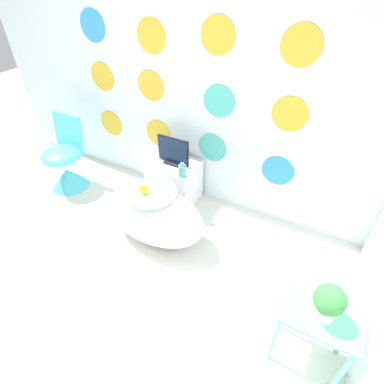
{
  "coord_description": "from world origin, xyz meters",
  "views": [
    {
      "loc": [
        1.41,
        -0.67,
        2.2
      ],
      "look_at": [
        0.59,
        0.86,
        0.82
      ],
      "focal_mm": 28.0,
      "sensor_mm": 36.0,
      "label": 1
    }
  ],
  "objects_px": {
    "bathtub": "(155,215)",
    "vase": "(182,170)",
    "potted_plant_left": "(329,302)",
    "chair": "(66,166)",
    "tv": "(173,152)"
  },
  "relations": [
    {
      "from": "bathtub",
      "to": "vase",
      "type": "distance_m",
      "value": 0.51
    },
    {
      "from": "bathtub",
      "to": "tv",
      "type": "relative_size",
      "value": 2.83
    },
    {
      "from": "bathtub",
      "to": "potted_plant_left",
      "type": "distance_m",
      "value": 1.63
    },
    {
      "from": "chair",
      "to": "bathtub",
      "type": "bearing_deg",
      "value": -9.01
    },
    {
      "from": "chair",
      "to": "potted_plant_left",
      "type": "bearing_deg",
      "value": -13.28
    },
    {
      "from": "tv",
      "to": "potted_plant_left",
      "type": "distance_m",
      "value": 1.95
    },
    {
      "from": "bathtub",
      "to": "vase",
      "type": "height_order",
      "value": "vase"
    },
    {
      "from": "chair",
      "to": "tv",
      "type": "xyz_separation_m",
      "value": [
        1.24,
        0.36,
        0.34
      ]
    },
    {
      "from": "chair",
      "to": "vase",
      "type": "height_order",
      "value": "chair"
    },
    {
      "from": "chair",
      "to": "vase",
      "type": "xyz_separation_m",
      "value": [
        1.44,
        0.21,
        0.27
      ]
    },
    {
      "from": "chair",
      "to": "potted_plant_left",
      "type": "height_order",
      "value": "chair"
    },
    {
      "from": "bathtub",
      "to": "tv",
      "type": "bearing_deg",
      "value": 102.74
    },
    {
      "from": "vase",
      "to": "bathtub",
      "type": "bearing_deg",
      "value": -98.73
    },
    {
      "from": "tv",
      "to": "potted_plant_left",
      "type": "height_order",
      "value": "tv"
    },
    {
      "from": "potted_plant_left",
      "to": "vase",
      "type": "bearing_deg",
      "value": 148.55
    }
  ]
}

